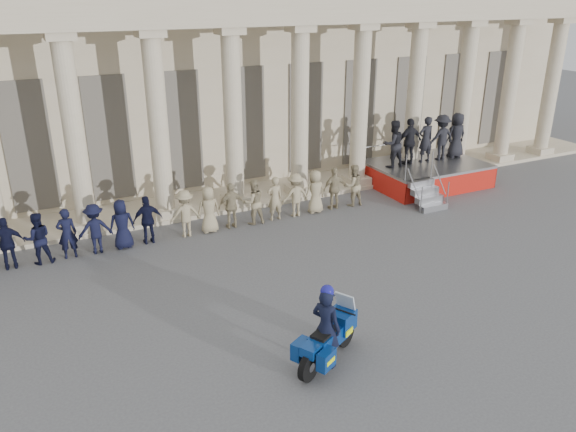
{
  "coord_description": "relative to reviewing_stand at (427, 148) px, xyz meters",
  "views": [
    {
      "loc": [
        -5.51,
        -10.04,
        7.38
      ],
      "look_at": [
        0.86,
        2.83,
        1.6
      ],
      "focal_mm": 35.0,
      "sensor_mm": 36.0,
      "label": 1
    }
  ],
  "objects": [
    {
      "name": "ground",
      "position": [
        -9.19,
        -7.09,
        -1.51
      ],
      "size": [
        90.0,
        90.0,
        0.0
      ],
      "primitive_type": "plane",
      "color": "#4D4D50",
      "rests_on": "ground"
    },
    {
      "name": "rider",
      "position": [
        -9.6,
        -8.6,
        -0.57
      ],
      "size": [
        0.7,
        0.79,
        1.9
      ],
      "rotation": [
        0.0,
        0.0,
        2.07
      ],
      "color": "black",
      "rests_on": "ground"
    },
    {
      "name": "reviewing_stand",
      "position": [
        0.0,
        0.0,
        0.0
      ],
      "size": [
        4.49,
        4.25,
        2.76
      ],
      "color": "gray",
      "rests_on": "ground"
    },
    {
      "name": "motorcycle",
      "position": [
        -9.5,
        -8.55,
        -0.93
      ],
      "size": [
        1.91,
        1.36,
        1.35
      ],
      "rotation": [
        0.0,
        0.0,
        0.5
      ],
      "color": "black",
      "rests_on": "ground"
    },
    {
      "name": "building",
      "position": [
        -9.19,
        7.66,
        3.01
      ],
      "size": [
        40.0,
        12.5,
        9.0
      ],
      "color": "tan",
      "rests_on": "ground"
    },
    {
      "name": "officer_rank",
      "position": [
        -13.22,
        -0.78,
        -0.73
      ],
      "size": [
        19.33,
        0.59,
        1.55
      ],
      "color": "black",
      "rests_on": "ground"
    }
  ]
}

